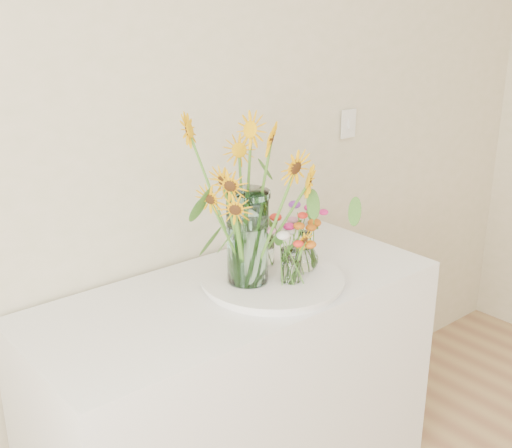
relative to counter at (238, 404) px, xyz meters
name	(u,v)px	position (x,y,z in m)	size (l,w,h in m)	color
counter	(238,404)	(0.00, 0.00, 0.00)	(1.40, 0.60, 0.90)	white
tray	(273,282)	(0.11, -0.06, 0.46)	(0.45, 0.45, 0.03)	white
mason_jar	(248,237)	(0.02, -0.03, 0.63)	(0.13, 0.13, 0.31)	#A7D9CF
sunflower_bouquet	(247,199)	(0.02, -0.03, 0.76)	(0.76, 0.76, 0.57)	#EEA905
small_vase_a	(291,266)	(0.13, -0.12, 0.53)	(0.07, 0.07, 0.12)	white
wildflower_posy_a	(291,253)	(0.13, -0.12, 0.58)	(0.19, 0.19, 0.21)	#C85E11
small_vase_b	(304,251)	(0.23, -0.08, 0.55)	(0.10, 0.10, 0.14)	white
wildflower_posy_b	(305,239)	(0.23, -0.08, 0.59)	(0.19, 0.19, 0.23)	#C85E11
small_vase_c	(266,251)	(0.17, 0.05, 0.53)	(0.06, 0.06, 0.10)	white
wildflower_posy_c	(266,239)	(0.17, 0.05, 0.57)	(0.17, 0.17, 0.19)	#C85E11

